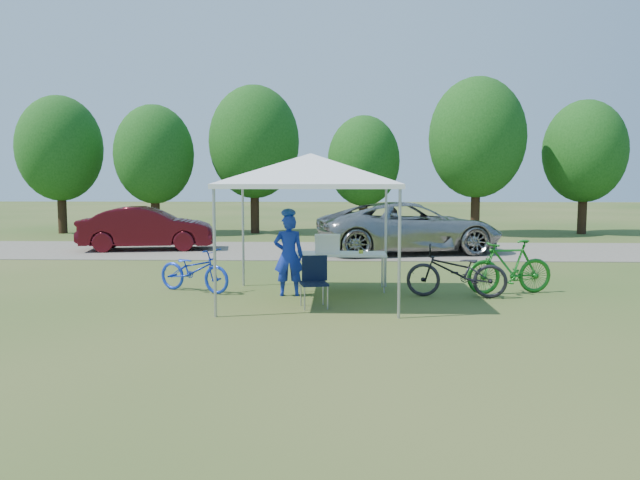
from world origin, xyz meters
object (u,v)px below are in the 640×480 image
object	(u,v)px
cooler	(327,244)
bike_green	(510,267)
cyclist	(289,255)
minivan	(410,227)
bike_blue	(194,270)
folding_table	(341,255)
bike_dark	(457,272)
sedan	(147,228)
folding_chair	(314,277)

from	to	relation	value
cooler	bike_green	world-z (taller)	cooler
cyclist	minivan	bearing A→B (deg)	-119.06
bike_blue	bike_green	xyz separation A→B (m)	(6.27, -0.02, 0.09)
folding_table	cyclist	bearing A→B (deg)	-146.04
bike_dark	sedan	size ratio (longest dim) A/B	0.46
bike_dark	minivan	world-z (taller)	minivan
cyclist	bike_dark	size ratio (longest dim) A/B	0.83
cooler	bike_dark	size ratio (longest dim) A/B	0.27
cooler	sedan	bearing A→B (deg)	130.42
cooler	minivan	world-z (taller)	minivan
cyclist	bike_blue	distance (m)	2.00
sedan	minivan	bearing A→B (deg)	-103.09
cooler	bike_blue	bearing A→B (deg)	-173.31
folding_chair	bike_blue	distance (m)	2.82
bike_dark	minivan	bearing A→B (deg)	-171.89
folding_chair	cyclist	world-z (taller)	cyclist
cyclist	bike_blue	world-z (taller)	cyclist
cooler	bike_dark	bearing A→B (deg)	-16.77
sedan	bike_blue	bearing A→B (deg)	-165.48
bike_green	sedan	bearing A→B (deg)	-139.45
folding_table	folding_chair	world-z (taller)	folding_chair
cooler	bike_blue	distance (m)	2.73
bike_dark	minivan	distance (m)	7.09
folding_table	sedan	xyz separation A→B (m)	(-6.12, 6.87, -0.01)
folding_chair	cyclist	size ratio (longest dim) A/B	0.57
bike_blue	bike_dark	bearing A→B (deg)	-69.79
cyclist	bike_green	bearing A→B (deg)	179.42
bike_blue	bike_dark	distance (m)	5.17
cyclist	bike_blue	size ratio (longest dim) A/B	0.94
cyclist	sedan	world-z (taller)	cyclist
folding_chair	sedan	distance (m)	10.25
folding_chair	minivan	distance (m)	8.42
bike_blue	bike_dark	size ratio (longest dim) A/B	0.88
bike_blue	cyclist	bearing A→B (deg)	-75.61
folding_chair	minivan	size ratio (longest dim) A/B	0.16
bike_blue	bike_green	distance (m)	6.27
folding_table	cooler	bearing A→B (deg)	-180.00
folding_chair	bike_dark	bearing A→B (deg)	6.23
bike_green	minivan	distance (m)	6.78
cooler	bike_green	bearing A→B (deg)	-5.25
cooler	cyclist	world-z (taller)	cyclist
bike_dark	bike_green	bearing A→B (deg)	117.75
cyclist	folding_table	bearing A→B (deg)	-151.18
folding_chair	cyclist	distance (m)	1.17
bike_green	bike_dark	bearing A→B (deg)	-81.59
folding_table	bike_blue	size ratio (longest dim) A/B	1.10
folding_table	bike_blue	distance (m)	2.96
bike_blue	sedan	bearing A→B (deg)	48.93
folding_table	cooler	xyz separation A→B (m)	(-0.27, -0.00, 0.23)
minivan	sedan	xyz separation A→B (m)	(-8.22, 0.54, -0.09)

